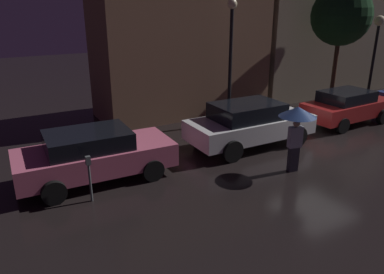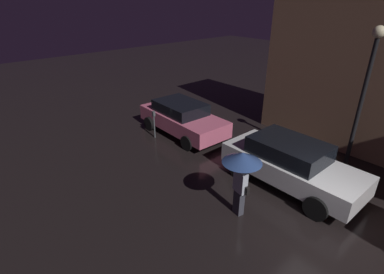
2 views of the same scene
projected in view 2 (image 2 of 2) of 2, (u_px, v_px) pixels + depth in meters
The scene contains 7 objects.
ground_plane at pixel (325, 239), 7.74m from camera, with size 60.00×60.00×0.00m, color black.
building_facade_left at pixel (374, 60), 11.48m from camera, with size 7.57×3.00×6.85m.
parked_car_pink at pixel (182, 118), 13.31m from camera, with size 4.38×2.02×1.45m.
parked_car_white at pixel (291, 163), 9.61m from camera, with size 4.49×2.04×1.55m.
pedestrian_with_umbrella at pixel (242, 165), 7.97m from camera, with size 1.08×1.08×1.99m.
parking_meter at pixel (154, 121), 12.90m from camera, with size 0.12×0.10×1.23m.
street_lamp_near at pixel (366, 83), 9.50m from camera, with size 0.37×0.37×4.90m.
Camera 2 is at (2.08, -6.46, 5.72)m, focal length 28.00 mm.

